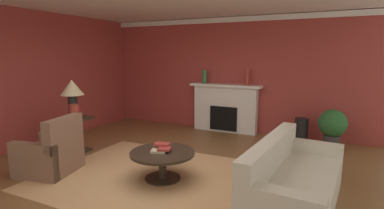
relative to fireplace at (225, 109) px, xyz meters
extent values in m
plane|color=brown|center=(-0.01, -3.19, -0.57)|extent=(8.69, 8.69, 0.00)
cube|color=#9E3833|center=(-0.01, 0.21, 0.85)|extent=(7.10, 0.12, 2.84)
cube|color=#9E3833|center=(-3.32, -2.89, 0.85)|extent=(0.12, 7.29, 2.84)
cube|color=white|center=(-0.01, 0.13, 2.19)|extent=(7.10, 0.08, 0.12)
cube|color=tan|center=(0.11, -3.22, -0.56)|extent=(3.73, 2.71, 0.01)
cube|color=white|center=(0.00, 0.01, 0.00)|extent=(1.60, 0.25, 1.14)
cube|color=black|center=(0.00, -0.01, -0.22)|extent=(0.70, 0.26, 0.60)
cube|color=white|center=(0.00, -0.02, 0.60)|extent=(1.80, 0.35, 0.06)
cube|color=beige|center=(2.09, -3.19, -0.34)|extent=(1.08, 2.17, 0.45)
cube|color=beige|center=(1.74, -3.16, 0.08)|extent=(0.38, 2.11, 0.40)
cube|color=beige|center=(2.17, -2.24, -0.26)|extent=(0.91, 0.28, 0.62)
cube|color=brown|center=(-1.72, -3.80, -0.35)|extent=(0.95, 0.95, 0.44)
cube|color=brown|center=(-1.40, -3.73, 0.13)|extent=(0.32, 0.82, 0.51)
cube|color=brown|center=(-1.78, -3.47, -0.27)|extent=(0.81, 0.30, 0.60)
cube|color=brown|center=(-1.65, -4.12, -0.27)|extent=(0.81, 0.30, 0.60)
cylinder|color=#2D2319|center=(0.11, -3.22, -0.14)|extent=(1.00, 1.00, 0.04)
cylinder|color=#2D2319|center=(0.11, -3.22, -0.36)|extent=(0.12, 0.12, 0.41)
cylinder|color=#2D2319|center=(0.11, -3.22, -0.55)|extent=(0.56, 0.56, 0.03)
cube|color=#2D2319|center=(-2.15, -2.83, 0.11)|extent=(0.56, 0.56, 0.04)
cube|color=#2D2319|center=(-2.15, -2.83, -0.24)|extent=(0.10, 0.10, 0.66)
cube|color=#2D2319|center=(-2.15, -2.83, -0.55)|extent=(0.45, 0.45, 0.04)
cylinder|color=black|center=(-2.15, -2.83, 0.36)|extent=(0.18, 0.18, 0.45)
cone|color=#C6B284|center=(-2.15, -2.83, 0.73)|extent=(0.44, 0.44, 0.30)
cylinder|color=#9E3328|center=(-2.00, -2.95, 0.28)|extent=(0.18, 0.18, 0.29)
cylinder|color=#9E3328|center=(0.55, -0.05, 0.83)|extent=(0.10, 0.10, 0.39)
cylinder|color=#33703D|center=(-0.55, -0.05, 0.80)|extent=(0.11, 0.11, 0.34)
cylinder|color=black|center=(1.86, -0.30, -0.29)|extent=(0.29, 0.29, 0.56)
cube|color=tan|center=(0.07, -3.24, -0.10)|extent=(0.28, 0.26, 0.03)
cube|color=maroon|center=(0.15, -3.22, -0.07)|extent=(0.24, 0.23, 0.03)
cube|color=maroon|center=(0.05, -3.11, -0.04)|extent=(0.27, 0.22, 0.03)
cylinder|color=#333333|center=(2.46, -0.44, -0.42)|extent=(0.32, 0.32, 0.30)
sphere|color=#28602D|center=(2.46, -0.44, -0.02)|extent=(0.56, 0.56, 0.56)
camera|label=1|loc=(2.42, -6.96, 1.37)|focal=27.70mm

